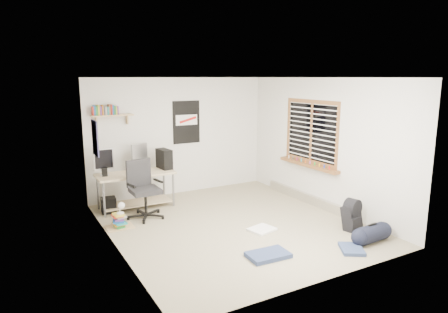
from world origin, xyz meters
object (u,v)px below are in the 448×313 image
office_chair (145,192)px  backpack (352,218)px  duffel_bag (372,234)px  desk (136,190)px  book_stack (119,219)px

office_chair → backpack: size_ratio=2.49×
duffel_bag → desk: bearing=125.1°
backpack → book_stack: size_ratio=1.02×
desk → duffel_bag: 4.33m
desk → backpack: desk is taller
office_chair → duffel_bag: (2.69, -2.76, -0.35)m
desk → backpack: (2.80, -2.87, -0.16)m
desk → duffel_bag: size_ratio=2.69×
desk → book_stack: desk is taller
backpack → book_stack: (-3.37, 1.98, -0.05)m
office_chair → duffel_bag: office_chair is taller
desk → backpack: size_ratio=3.44×
backpack → duffel_bag: size_ratio=0.78×
duffel_bag → book_stack: size_ratio=1.31×
backpack → duffel_bag: (-0.13, -0.53, -0.06)m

